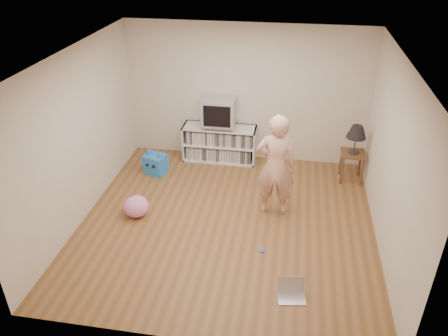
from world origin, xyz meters
The scene contains 13 objects.
ground centered at (0.00, 0.00, 0.00)m, with size 4.50×4.50×0.00m, color brown.
walls centered at (0.00, 0.00, 1.30)m, with size 4.52×4.52×2.60m.
ceiling centered at (0.00, 0.00, 2.60)m, with size 4.50×4.50×0.01m, color white.
media_unit centered at (-0.47, 2.04, 0.35)m, with size 1.40×0.45×0.70m.
dvd_deck centered at (-0.47, 2.02, 0.73)m, with size 0.45×0.35×0.07m, color gray.
crt_tv centered at (-0.47, 2.02, 1.02)m, with size 0.60×0.53×0.50m.
side_table centered at (1.99, 1.65, 0.42)m, with size 0.42×0.42×0.55m.
table_lamp centered at (1.99, 1.65, 0.94)m, with size 0.34×0.34×0.52m.
person centered at (0.68, 0.41, 0.85)m, with size 0.62×0.40×1.69m, color beige.
laptop centered at (1.04, -1.37, 0.06)m, with size 0.38×0.32×0.23m.
playing_cards centered at (0.61, -0.59, 0.01)m, with size 0.07×0.09×0.02m, color #495CC5.
plush_blue centered at (-1.56, 1.31, 0.19)m, with size 0.45×0.40×0.44m.
plush_pink centered at (-1.45, -0.05, 0.17)m, with size 0.40×0.40×0.34m, color #FF88CF.
Camera 1 is at (0.86, -5.45, 4.11)m, focal length 35.00 mm.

